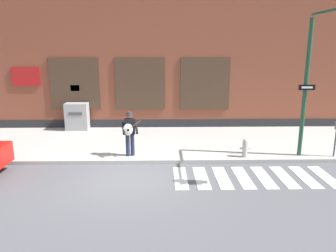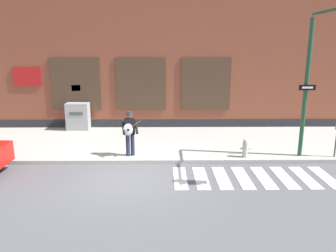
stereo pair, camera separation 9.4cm
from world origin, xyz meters
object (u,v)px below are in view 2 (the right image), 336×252
Objects in this scene: traffic_light at (325,60)px; busker at (130,131)px; fire_hydrant at (245,148)px; utility_box at (78,116)px.

busker is at bearing 169.04° from traffic_light.
utility_box is at bearing 149.28° from fire_hydrant.
busker is 2.42× the size of fire_hydrant.
busker is 5.11m from utility_box.
traffic_light is at bearing -26.04° from fire_hydrant.
fire_hydrant is (4.31, -0.21, -0.62)m from busker.
busker is 0.33× the size of traffic_light.
busker reaches higher than fire_hydrant.
traffic_light is 7.44× the size of fire_hydrant.
fire_hydrant is at bearing 153.96° from traffic_light.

